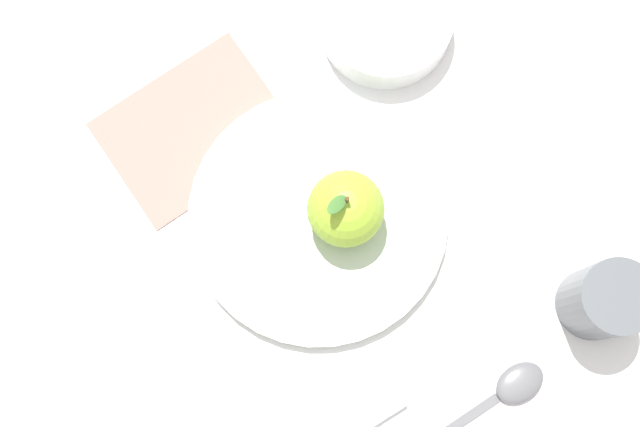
{
  "coord_description": "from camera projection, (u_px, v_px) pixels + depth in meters",
  "views": [
    {
      "loc": [
        0.07,
        0.09,
        0.8
      ],
      "look_at": [
        -0.0,
        -0.04,
        0.02
      ],
      "focal_mm": 47.25,
      "sensor_mm": 36.0,
      "label": 1
    }
  ],
  "objects": [
    {
      "name": "ground_plane",
      "position": [
        341.0,
        259.0,
        0.81
      ],
      "size": [
        2.4,
        2.4,
        0.0
      ],
      "primitive_type": "plane",
      "color": "silver"
    },
    {
      "name": "dinner_plate",
      "position": [
        320.0,
        216.0,
        0.81
      ],
      "size": [
        0.25,
        0.25,
        0.02
      ],
      "color": "#B2C6B2",
      "rests_on": "ground_plane"
    },
    {
      "name": "apple",
      "position": [
        346.0,
        209.0,
        0.76
      ],
      "size": [
        0.07,
        0.07,
        0.09
      ],
      "color": "#8CB22D",
      "rests_on": "dinner_plate"
    },
    {
      "name": "side_bowl",
      "position": [
        386.0,
        19.0,
        0.83
      ],
      "size": [
        0.13,
        0.13,
        0.04
      ],
      "color": "white",
      "rests_on": "ground_plane"
    },
    {
      "name": "cup",
      "position": [
        606.0,
        300.0,
        0.75
      ],
      "size": [
        0.07,
        0.07,
        0.08
      ],
      "color": "#4C5156",
      "rests_on": "ground_plane"
    },
    {
      "name": "knife",
      "position": [
        419.0,
        388.0,
        0.78
      ],
      "size": [
        0.22,
        0.03,
        0.01
      ],
      "color": "silver",
      "rests_on": "ground_plane"
    },
    {
      "name": "spoon",
      "position": [
        505.0,
        393.0,
        0.78
      ],
      "size": [
        0.16,
        0.04,
        0.01
      ],
      "color": "#59595E",
      "rests_on": "ground_plane"
    },
    {
      "name": "linen_napkin",
      "position": [
        193.0,
        129.0,
        0.83
      ],
      "size": [
        0.18,
        0.15,
        0.0
      ],
      "primitive_type": "cube",
      "rotation": [
        0.0,
        0.0,
        1.67
      ],
      "color": "gray",
      "rests_on": "ground_plane"
    }
  ]
}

